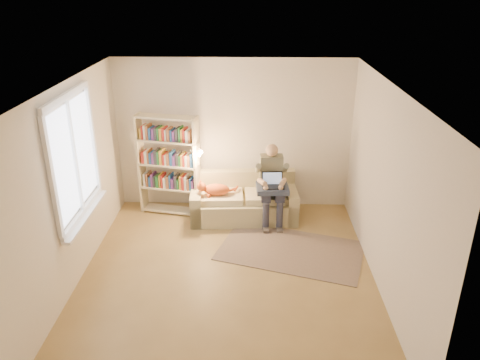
{
  "coord_description": "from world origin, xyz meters",
  "views": [
    {
      "loc": [
        0.32,
        -5.37,
        3.76
      ],
      "look_at": [
        0.14,
        1.0,
        1.0
      ],
      "focal_mm": 35.0,
      "sensor_mm": 36.0,
      "label": 1
    }
  ],
  "objects_px": {
    "person": "(272,180)",
    "cat": "(218,189)",
    "sofa": "(244,202)",
    "laptop": "(270,183)",
    "bookshelf": "(169,161)"
  },
  "relations": [
    {
      "from": "cat",
      "to": "sofa",
      "type": "bearing_deg",
      "value": 14.73
    },
    {
      "from": "sofa",
      "to": "laptop",
      "type": "bearing_deg",
      "value": -31.86
    },
    {
      "from": "sofa",
      "to": "person",
      "type": "relative_size",
      "value": 1.37
    },
    {
      "from": "cat",
      "to": "bookshelf",
      "type": "distance_m",
      "value": 0.96
    },
    {
      "from": "sofa",
      "to": "laptop",
      "type": "height_order",
      "value": "laptop"
    },
    {
      "from": "laptop",
      "to": "person",
      "type": "bearing_deg",
      "value": 73.97
    },
    {
      "from": "sofa",
      "to": "laptop",
      "type": "relative_size",
      "value": 5.25
    },
    {
      "from": "cat",
      "to": "person",
      "type": "bearing_deg",
      "value": -1.81
    },
    {
      "from": "person",
      "to": "cat",
      "type": "xyz_separation_m",
      "value": [
        -0.88,
        -0.02,
        -0.16
      ]
    },
    {
      "from": "laptop",
      "to": "bookshelf",
      "type": "relative_size",
      "value": 0.2
    },
    {
      "from": "cat",
      "to": "laptop",
      "type": "height_order",
      "value": "laptop"
    },
    {
      "from": "person",
      "to": "cat",
      "type": "height_order",
      "value": "person"
    },
    {
      "from": "person",
      "to": "bookshelf",
      "type": "height_order",
      "value": "bookshelf"
    },
    {
      "from": "person",
      "to": "cat",
      "type": "distance_m",
      "value": 0.89
    },
    {
      "from": "laptop",
      "to": "cat",
      "type": "bearing_deg",
      "value": 170.24
    }
  ]
}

